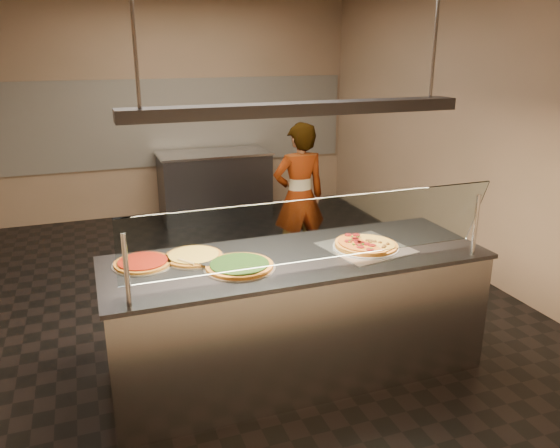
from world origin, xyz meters
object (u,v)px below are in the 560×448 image
object	(u,v)px
serving_counter	(296,315)
heat_lamp_housing	(298,109)
worker	(299,197)
prep_table	(215,185)
pizza_tomato	(143,262)
half_pizza_pepperoni	(352,245)
perforated_tray	(366,247)
pizza_cheese	(194,256)
pizza_spatula	(195,261)
half_pizza_sausage	(379,243)
sneeze_guard	(317,231)
pizza_spinach	(239,265)

from	to	relation	value
serving_counter	heat_lamp_housing	world-z (taller)	heat_lamp_housing
worker	prep_table	bearing A→B (deg)	-78.88
pizza_tomato	half_pizza_pepperoni	bearing A→B (deg)	-9.13
perforated_tray	pizza_cheese	size ratio (longest dim) A/B	1.49
pizza_spatula	worker	bearing A→B (deg)	50.71
prep_table	serving_counter	bearing A→B (deg)	-94.97
perforated_tray	pizza_tomato	size ratio (longest dim) A/B	1.56
pizza_cheese	heat_lamp_housing	distance (m)	1.24
prep_table	half_pizza_sausage	bearing A→B (deg)	-85.84
half_pizza_sausage	pizza_tomato	xyz separation A→B (m)	(-1.68, 0.24, -0.01)
half_pizza_pepperoni	worker	world-z (taller)	worker
perforated_tray	prep_table	xyz separation A→B (m)	(-0.18, 4.03, -0.47)
serving_counter	sneeze_guard	world-z (taller)	sneeze_guard
pizza_cheese	pizza_tomato	world-z (taller)	same
perforated_tray	worker	xyz separation A→B (m)	(0.25, 1.91, -0.14)
pizza_spinach	heat_lamp_housing	xyz separation A→B (m)	(0.44, 0.07, 1.00)
heat_lamp_housing	serving_counter	bearing A→B (deg)	0.00
half_pizza_sausage	pizza_spinach	distance (m)	1.08
serving_counter	pizza_spatula	distance (m)	0.87
serving_counter	pizza_cheese	distance (m)	0.87
half_pizza_pepperoni	pizza_cheese	world-z (taller)	half_pizza_pepperoni
worker	pizza_spinach	bearing A→B (deg)	57.78
pizza_tomato	worker	bearing A→B (deg)	42.68
perforated_tray	half_pizza_sausage	world-z (taller)	half_pizza_sausage
heat_lamp_housing	pizza_cheese	bearing A→B (deg)	163.31
half_pizza_sausage	heat_lamp_housing	distance (m)	1.18
perforated_tray	half_pizza_pepperoni	xyz separation A→B (m)	(-0.11, 0.00, 0.03)
pizza_spinach	prep_table	world-z (taller)	pizza_spinach
serving_counter	perforated_tray	world-z (taller)	perforated_tray
pizza_tomato	worker	distance (m)	2.48
pizza_cheese	heat_lamp_housing	xyz separation A→B (m)	(0.69, -0.21, 1.01)
half_pizza_pepperoni	pizza_tomato	distance (m)	1.48
serving_counter	pizza_spinach	bearing A→B (deg)	-170.60
half_pizza_pepperoni	pizza_spatula	size ratio (longest dim) A/B	1.78
sneeze_guard	serving_counter	bearing A→B (deg)	90.00
perforated_tray	heat_lamp_housing	world-z (taller)	heat_lamp_housing
perforated_tray	heat_lamp_housing	bearing A→B (deg)	177.07
sneeze_guard	perforated_tray	distance (m)	0.68
sneeze_guard	worker	world-z (taller)	worker
perforated_tray	pizza_spatula	distance (m)	1.25
pizza_tomato	pizza_spatula	size ratio (longest dim) A/B	1.50
worker	heat_lamp_housing	xyz separation A→B (m)	(-0.78, -1.88, 1.15)
serving_counter	half_pizza_sausage	bearing A→B (deg)	-2.68
serving_counter	pizza_spatula	size ratio (longest dim) A/B	9.86
half_pizza_pepperoni	prep_table	xyz separation A→B (m)	(-0.08, 4.03, -0.50)
serving_counter	sneeze_guard	distance (m)	0.83
pizza_spatula	worker	xyz separation A→B (m)	(1.49, 1.82, -0.16)
half_pizza_pepperoni	heat_lamp_housing	world-z (taller)	heat_lamp_housing
pizza_cheese	worker	world-z (taller)	worker
serving_counter	perforated_tray	bearing A→B (deg)	-2.93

